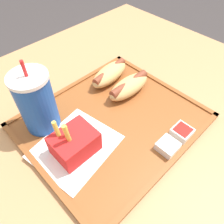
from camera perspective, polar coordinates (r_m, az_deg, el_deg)
ground_plane at (r=1.22m, az=0.21°, el=-24.12°), size 8.00×8.00×0.00m
dining_table at (r=0.87m, az=0.28°, el=-16.83°), size 1.05×0.90×0.74m
food_tray at (r=0.54m, az=0.00°, el=-2.44°), size 0.41×0.35×0.01m
paper_napkin at (r=0.50m, az=-9.52°, el=-8.88°), size 0.20×0.17×0.00m
soda_cup at (r=0.50m, az=-19.12°, el=2.41°), size 0.08×0.08×0.18m
hot_dog_far at (r=0.63m, az=-0.65°, el=10.04°), size 0.14×0.08×0.04m
hot_dog_near at (r=0.59m, az=4.44°, el=6.79°), size 0.14×0.06×0.04m
fries_carton at (r=0.47m, az=-9.82°, el=-8.05°), size 0.09×0.07×0.11m
sauce_cup_mayo at (r=0.50m, az=14.36°, el=-8.63°), size 0.04×0.04×0.02m
sauce_cup_ketchup at (r=0.53m, az=17.81°, el=-4.96°), size 0.04×0.04×0.02m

